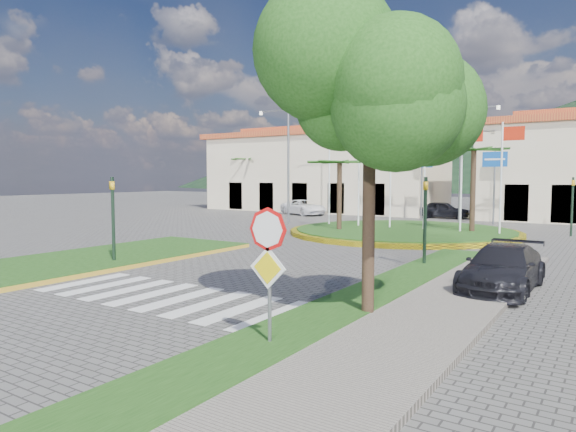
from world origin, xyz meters
The scene contains 22 objects.
ground centered at (0.00, 0.00, 0.00)m, with size 160.00×160.00×0.00m, color #595654.
sidewalk_right centered at (6.00, 2.00, 0.07)m, with size 4.00×28.00×0.15m, color gray.
verge_right centered at (4.80, 2.00, 0.09)m, with size 1.60×28.00×0.18m, color #1A4313.
median_left centered at (-6.50, 6.00, 0.09)m, with size 5.00×14.00×0.18m, color #1A4313.
crosswalk centered at (0.00, 4.00, 0.01)m, with size 8.00×3.00×0.01m, color silver.
roundabout_island centered at (0.00, 22.00, 0.17)m, with size 12.70×12.70×6.00m.
stop_sign centered at (4.90, 1.96, 1.79)m, with size 0.80×0.11×2.65m.
deciduous_tree centered at (5.50, 5.00, 5.18)m, with size 3.60×3.60×6.80m.
traffic_light_left centered at (-5.20, 6.50, 1.94)m, with size 0.15×0.18×3.20m.
traffic_light_right centered at (4.50, 12.00, 1.94)m, with size 0.15×0.18×3.20m.
traffic_light_far centered at (8.00, 26.00, 1.94)m, with size 0.18×0.15×3.20m.
direction_sign_west centered at (-2.00, 30.97, 3.53)m, with size 1.60×0.14×5.20m.
direction_sign_east centered at (3.00, 30.97, 3.53)m, with size 1.60×0.14×5.20m.
street_lamp_centre centered at (1.00, 30.00, 4.50)m, with size 4.80×0.16×8.00m.
street_lamp_west centered at (-9.00, 24.00, 4.50)m, with size 4.80×0.16×8.00m.
building_left centered at (-14.00, 38.00, 3.90)m, with size 23.32×9.54×8.05m.
hill_far_west centered at (-55.00, 140.00, 11.00)m, with size 140.00×140.00×22.00m, color black.
hill_near_back centered at (-10.00, 130.00, 8.00)m, with size 110.00×110.00×16.00m, color black.
white_van centered at (-12.47, 31.67, 0.64)m, with size 2.13×4.62×1.28m, color white.
car_dark_a centered at (-1.42, 34.53, 0.67)m, with size 1.57×3.91×1.33m, color black.
car_dark_b centered at (5.86, 34.94, 0.55)m, with size 1.17×3.36×1.11m, color black.
car_side_right centered at (7.50, 9.70, 0.64)m, with size 1.79×4.41×1.28m, color black.
Camera 1 is at (10.22, -5.55, 3.18)m, focal length 32.00 mm.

